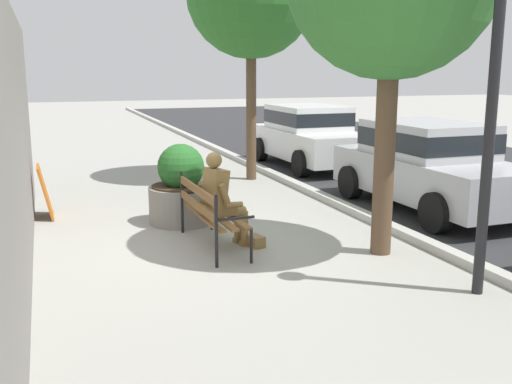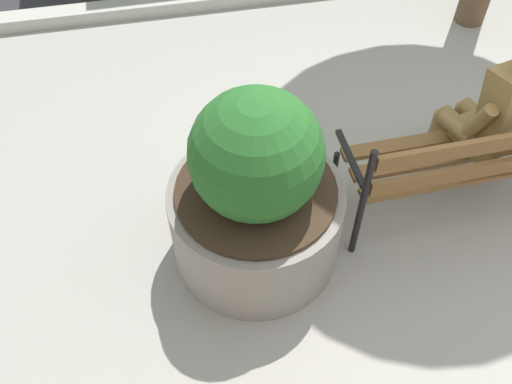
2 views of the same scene
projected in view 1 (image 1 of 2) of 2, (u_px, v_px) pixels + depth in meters
The scene contains 9 objects.
ground_plane at pixel (210, 248), 8.40m from camera, with size 80.00×80.00×0.00m, color #9E9B93.
curb_stone at pixel (388, 226), 9.34m from camera, with size 60.00×0.20×0.12m, color #B2AFA8.
park_bench at pixel (209, 210), 8.32m from camera, with size 1.81×0.58×0.95m.
bronze_statue_seated at pixel (225, 201), 8.29m from camera, with size 0.60×0.86×1.37m.
concrete_planter at pixel (181, 190), 9.69m from camera, with size 1.07×1.07×1.30m.
parked_car_white at pixel (309, 134), 15.26m from camera, with size 4.12×1.95×1.56m.
parked_car_silver at pixel (429, 163), 10.56m from camera, with size 4.12×1.95×1.56m.
lamp_post at pixel (495, 62), 6.20m from camera, with size 0.32×0.32×3.90m.
leaning_signboard at pixel (45, 192), 10.03m from camera, with size 0.70×0.04×0.90m, color #C6661E.
Camera 1 is at (7.81, -2.10, 2.49)m, focal length 41.68 mm.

